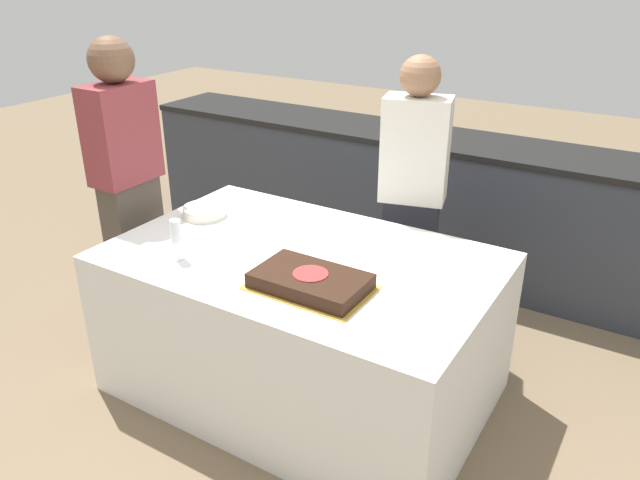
{
  "coord_description": "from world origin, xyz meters",
  "views": [
    {
      "loc": [
        1.41,
        -2.14,
        2.01
      ],
      "look_at": [
        0.1,
        0.0,
        0.85
      ],
      "focal_mm": 35.0,
      "sensor_mm": 36.0,
      "label": 1
    }
  ],
  "objects_px": {
    "person_cutting_cake": "(412,197)",
    "person_seated_left": "(128,186)",
    "plate_stack": "(204,211)",
    "cake": "(311,281)",
    "wine_glass": "(176,233)"
  },
  "relations": [
    {
      "from": "wine_glass",
      "to": "person_cutting_cake",
      "type": "bearing_deg",
      "value": 59.12
    },
    {
      "from": "person_cutting_cake",
      "to": "person_seated_left",
      "type": "xyz_separation_m",
      "value": [
        -1.3,
        -0.78,
        0.06
      ]
    },
    {
      "from": "wine_glass",
      "to": "cake",
      "type": "bearing_deg",
      "value": 6.97
    },
    {
      "from": "person_cutting_cake",
      "to": "person_seated_left",
      "type": "height_order",
      "value": "person_seated_left"
    },
    {
      "from": "wine_glass",
      "to": "person_seated_left",
      "type": "height_order",
      "value": "person_seated_left"
    },
    {
      "from": "cake",
      "to": "person_seated_left",
      "type": "distance_m",
      "value": 1.33
    },
    {
      "from": "plate_stack",
      "to": "person_cutting_cake",
      "type": "relative_size",
      "value": 0.14
    },
    {
      "from": "plate_stack",
      "to": "person_seated_left",
      "type": "xyz_separation_m",
      "value": [
        -0.42,
        -0.12,
        0.1
      ]
    },
    {
      "from": "person_cutting_cake",
      "to": "cake",
      "type": "bearing_deg",
      "value": 75.45
    },
    {
      "from": "cake",
      "to": "person_seated_left",
      "type": "xyz_separation_m",
      "value": [
        -1.3,
        0.24,
        0.09
      ]
    },
    {
      "from": "cake",
      "to": "person_cutting_cake",
      "type": "bearing_deg",
      "value": 90.0
    },
    {
      "from": "plate_stack",
      "to": "person_seated_left",
      "type": "relative_size",
      "value": 0.14
    },
    {
      "from": "cake",
      "to": "person_seated_left",
      "type": "height_order",
      "value": "person_seated_left"
    },
    {
      "from": "wine_glass",
      "to": "plate_stack",
      "type": "bearing_deg",
      "value": 117.42
    },
    {
      "from": "plate_stack",
      "to": "person_cutting_cake",
      "type": "height_order",
      "value": "person_cutting_cake"
    }
  ]
}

